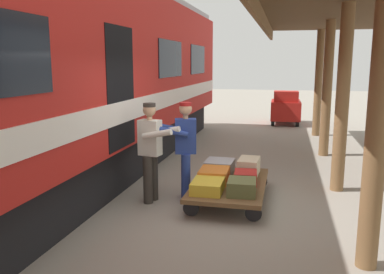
{
  "coord_description": "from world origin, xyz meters",
  "views": [
    {
      "loc": [
        -0.89,
        6.27,
        2.37
      ],
      "look_at": [
        0.6,
        -0.16,
        1.15
      ],
      "focal_mm": 37.94,
      "sensor_mm": 36.0,
      "label": 1
    }
  ],
  "objects_px": {
    "suitcase_red_plastic": "(246,177)",
    "suitcase_yellow_case": "(208,186)",
    "porter_by_door": "(151,149)",
    "suitcase_olive_duffel": "(242,187)",
    "baggage_tug": "(286,108)",
    "suitcase_cream_canvas": "(249,166)",
    "suitcase_orange_carryall": "(214,175)",
    "suitcase_gray_aluminum": "(220,166)",
    "luggage_cart": "(230,185)",
    "porter_in_overalls": "(184,147)",
    "train_car": "(40,80)"
  },
  "relations": [
    {
      "from": "train_car",
      "to": "suitcase_olive_duffel",
      "type": "bearing_deg",
      "value": 177.86
    },
    {
      "from": "suitcase_red_plastic",
      "to": "suitcase_yellow_case",
      "type": "bearing_deg",
      "value": 47.51
    },
    {
      "from": "porter_by_door",
      "to": "suitcase_cream_canvas",
      "type": "bearing_deg",
      "value": -148.6
    },
    {
      "from": "suitcase_cream_canvas",
      "to": "suitcase_orange_carryall",
      "type": "xyz_separation_m",
      "value": [
        0.54,
        0.59,
        -0.04
      ]
    },
    {
      "from": "suitcase_gray_aluminum",
      "to": "suitcase_orange_carryall",
      "type": "height_order",
      "value": "suitcase_gray_aluminum"
    },
    {
      "from": "suitcase_cream_canvas",
      "to": "suitcase_red_plastic",
      "type": "height_order",
      "value": "suitcase_cream_canvas"
    },
    {
      "from": "suitcase_gray_aluminum",
      "to": "porter_in_overalls",
      "type": "height_order",
      "value": "porter_in_overalls"
    },
    {
      "from": "suitcase_orange_carryall",
      "to": "porter_by_door",
      "type": "bearing_deg",
      "value": 19.5
    },
    {
      "from": "suitcase_red_plastic",
      "to": "suitcase_yellow_case",
      "type": "xyz_separation_m",
      "value": [
        0.54,
        0.59,
        -0.01
      ]
    },
    {
      "from": "suitcase_cream_canvas",
      "to": "baggage_tug",
      "type": "xyz_separation_m",
      "value": [
        -0.62,
        -8.71,
        0.15
      ]
    },
    {
      "from": "porter_in_overalls",
      "to": "baggage_tug",
      "type": "height_order",
      "value": "porter_in_overalls"
    },
    {
      "from": "luggage_cart",
      "to": "suitcase_olive_duffel",
      "type": "distance_m",
      "value": 0.67
    },
    {
      "from": "luggage_cart",
      "to": "suitcase_gray_aluminum",
      "type": "height_order",
      "value": "suitcase_gray_aluminum"
    },
    {
      "from": "suitcase_gray_aluminum",
      "to": "suitcase_yellow_case",
      "type": "bearing_deg",
      "value": 90.0
    },
    {
      "from": "suitcase_orange_carryall",
      "to": "porter_by_door",
      "type": "xyz_separation_m",
      "value": [
        1.02,
        0.36,
        0.49
      ]
    },
    {
      "from": "suitcase_orange_carryall",
      "to": "porter_in_overalls",
      "type": "bearing_deg",
      "value": 8.68
    },
    {
      "from": "porter_in_overalls",
      "to": "porter_by_door",
      "type": "relative_size",
      "value": 1.0
    },
    {
      "from": "train_car",
      "to": "baggage_tug",
      "type": "xyz_separation_m",
      "value": [
        -4.15,
        -9.77,
        -1.43
      ]
    },
    {
      "from": "suitcase_olive_duffel",
      "to": "luggage_cart",
      "type": "bearing_deg",
      "value": -65.39
    },
    {
      "from": "porter_by_door",
      "to": "baggage_tug",
      "type": "height_order",
      "value": "porter_by_door"
    },
    {
      "from": "luggage_cart",
      "to": "suitcase_cream_canvas",
      "type": "xyz_separation_m",
      "value": [
        -0.27,
        -0.59,
        0.19
      ]
    },
    {
      "from": "suitcase_olive_duffel",
      "to": "suitcase_cream_canvas",
      "type": "bearing_deg",
      "value": -90.0
    },
    {
      "from": "train_car",
      "to": "suitcase_gray_aluminum",
      "type": "distance_m",
      "value": 3.56
    },
    {
      "from": "suitcase_gray_aluminum",
      "to": "suitcase_orange_carryall",
      "type": "relative_size",
      "value": 0.92
    },
    {
      "from": "suitcase_yellow_case",
      "to": "suitcase_orange_carryall",
      "type": "distance_m",
      "value": 0.59
    },
    {
      "from": "luggage_cart",
      "to": "porter_by_door",
      "type": "xyz_separation_m",
      "value": [
        1.29,
        0.36,
        0.65
      ]
    },
    {
      "from": "porter_by_door",
      "to": "luggage_cart",
      "type": "bearing_deg",
      "value": -164.38
    },
    {
      "from": "luggage_cart",
      "to": "suitcase_orange_carryall",
      "type": "relative_size",
      "value": 3.57
    },
    {
      "from": "porter_by_door",
      "to": "suitcase_olive_duffel",
      "type": "bearing_deg",
      "value": 171.55
    },
    {
      "from": "suitcase_cream_canvas",
      "to": "suitcase_olive_duffel",
      "type": "xyz_separation_m",
      "value": [
        0.0,
        1.19,
        -0.03
      ]
    },
    {
      "from": "suitcase_red_plastic",
      "to": "suitcase_olive_duffel",
      "type": "distance_m",
      "value": 0.59
    },
    {
      "from": "suitcase_red_plastic",
      "to": "suitcase_gray_aluminum",
      "type": "bearing_deg",
      "value": -47.51
    },
    {
      "from": "luggage_cart",
      "to": "porter_by_door",
      "type": "bearing_deg",
      "value": 15.62
    },
    {
      "from": "porter_in_overalls",
      "to": "porter_by_door",
      "type": "height_order",
      "value": "same"
    },
    {
      "from": "luggage_cart",
      "to": "porter_in_overalls",
      "type": "relative_size",
      "value": 1.27
    },
    {
      "from": "suitcase_cream_canvas",
      "to": "porter_by_door",
      "type": "bearing_deg",
      "value": 31.4
    },
    {
      "from": "suitcase_olive_duffel",
      "to": "baggage_tug",
      "type": "height_order",
      "value": "baggage_tug"
    },
    {
      "from": "suitcase_cream_canvas",
      "to": "suitcase_gray_aluminum",
      "type": "bearing_deg",
      "value": 0.0
    },
    {
      "from": "suitcase_cream_canvas",
      "to": "porter_by_door",
      "type": "relative_size",
      "value": 0.34
    },
    {
      "from": "baggage_tug",
      "to": "luggage_cart",
      "type": "bearing_deg",
      "value": 84.52
    },
    {
      "from": "suitcase_cream_canvas",
      "to": "suitcase_gray_aluminum",
      "type": "height_order",
      "value": "suitcase_cream_canvas"
    },
    {
      "from": "suitcase_olive_duffel",
      "to": "porter_in_overalls",
      "type": "relative_size",
      "value": 0.29
    },
    {
      "from": "suitcase_olive_duffel",
      "to": "porter_by_door",
      "type": "relative_size",
      "value": 0.29
    },
    {
      "from": "suitcase_cream_canvas",
      "to": "train_car",
      "type": "bearing_deg",
      "value": 16.66
    },
    {
      "from": "suitcase_red_plastic",
      "to": "porter_by_door",
      "type": "bearing_deg",
      "value": 13.01
    },
    {
      "from": "suitcase_orange_carryall",
      "to": "baggage_tug",
      "type": "relative_size",
      "value": 0.35
    },
    {
      "from": "suitcase_orange_carryall",
      "to": "porter_by_door",
      "type": "distance_m",
      "value": 1.19
    },
    {
      "from": "suitcase_gray_aluminum",
      "to": "suitcase_olive_duffel",
      "type": "bearing_deg",
      "value": 114.61
    },
    {
      "from": "suitcase_yellow_case",
      "to": "porter_by_door",
      "type": "distance_m",
      "value": 1.17
    },
    {
      "from": "suitcase_olive_duffel",
      "to": "baggage_tug",
      "type": "bearing_deg",
      "value": -93.58
    }
  ]
}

